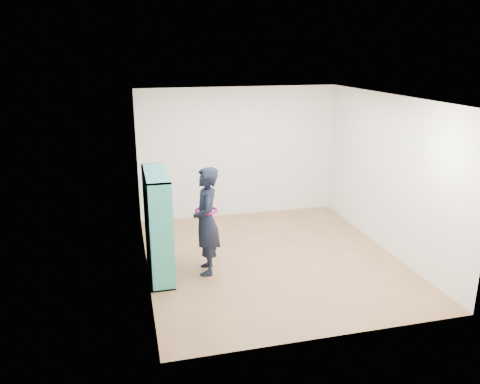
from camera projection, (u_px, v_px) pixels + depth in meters
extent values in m
plane|color=brown|center=(272.00, 259.00, 7.66)|extent=(4.50, 4.50, 0.00)
plane|color=white|center=(275.00, 98.00, 6.90)|extent=(4.50, 4.50, 0.00)
cube|color=white|center=(143.00, 191.00, 6.81)|extent=(0.02, 4.50, 2.60)
cube|color=white|center=(388.00, 174.00, 7.74)|extent=(0.02, 4.50, 2.60)
cube|color=white|center=(239.00, 153.00, 9.36)|extent=(4.00, 0.02, 2.60)
cube|color=white|center=(336.00, 236.00, 5.19)|extent=(4.00, 0.02, 2.60)
cube|color=teal|center=(161.00, 239.00, 6.39)|extent=(0.35, 0.02, 1.59)
cube|color=teal|center=(155.00, 212.00, 7.48)|extent=(0.35, 0.02, 1.59)
cube|color=teal|center=(161.00, 272.00, 7.16)|extent=(0.35, 1.19, 0.02)
cube|color=teal|center=(155.00, 173.00, 6.71)|extent=(0.35, 1.19, 0.02)
cube|color=teal|center=(147.00, 225.00, 6.90)|extent=(0.02, 1.19, 1.59)
cube|color=teal|center=(159.00, 229.00, 6.76)|extent=(0.32, 0.02, 1.54)
cube|color=teal|center=(157.00, 220.00, 7.11)|extent=(0.32, 0.02, 1.54)
cube|color=teal|center=(159.00, 248.00, 7.05)|extent=(0.32, 1.15, 0.02)
cube|color=teal|center=(158.00, 224.00, 6.94)|extent=(0.32, 1.15, 0.02)
cube|color=teal|center=(157.00, 200.00, 6.82)|extent=(0.32, 1.15, 0.02)
cube|color=beige|center=(164.00, 280.00, 6.79)|extent=(0.22, 0.14, 0.06)
cube|color=black|center=(163.00, 250.00, 6.60)|extent=(0.18, 0.16, 0.28)
cube|color=maroon|center=(162.00, 226.00, 6.50)|extent=(0.18, 0.16, 0.23)
cube|color=silver|center=(160.00, 205.00, 6.46)|extent=(0.22, 0.14, 0.06)
cube|color=navy|center=(162.00, 265.00, 7.07)|extent=(0.18, 0.16, 0.25)
cube|color=brown|center=(161.00, 241.00, 6.96)|extent=(0.18, 0.16, 0.26)
cube|color=#BFB28C|center=(159.00, 222.00, 6.92)|extent=(0.22, 0.14, 0.06)
cube|color=#26594C|center=(158.00, 190.00, 6.73)|extent=(0.18, 0.16, 0.29)
cube|color=beige|center=(160.00, 256.00, 7.43)|extent=(0.18, 0.16, 0.20)
cube|color=black|center=(158.00, 236.00, 7.39)|extent=(0.22, 0.14, 0.06)
cube|color=maroon|center=(158.00, 209.00, 7.20)|extent=(0.18, 0.16, 0.24)
cube|color=silver|center=(156.00, 185.00, 7.09)|extent=(0.18, 0.16, 0.25)
imported|color=black|center=(206.00, 221.00, 6.98)|extent=(0.47, 0.65, 1.65)
torus|color=#A20C78|center=(206.00, 211.00, 6.93)|extent=(0.38, 0.38, 0.04)
cube|color=silver|center=(197.00, 213.00, 7.02)|extent=(0.02, 0.10, 0.13)
cube|color=black|center=(197.00, 213.00, 7.02)|extent=(0.02, 0.10, 0.12)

